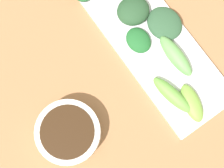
{
  "coord_description": "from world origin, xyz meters",
  "views": [
    {
      "loc": [
        -0.09,
        -0.11,
        0.66
      ],
      "look_at": [
        -0.02,
        -0.01,
        0.05
      ],
      "focal_mm": 54.68,
      "sensor_mm": 36.0,
      "label": 1
    }
  ],
  "objects": [
    {
      "name": "sauce_bowl",
      "position": [
        -0.14,
        -0.04,
        0.04
      ],
      "size": [
        0.12,
        0.12,
        0.04
      ],
      "color": "silver",
      "rests_on": "tabletop"
    },
    {
      "name": "broccoli_leafy_1",
      "position": [
        0.07,
        0.03,
        0.04
      ],
      "size": [
        0.04,
        0.05,
        0.02
      ],
      "primitive_type": "ellipsoid",
      "rotation": [
        0.0,
        0.0,
        -0.02
      ],
      "color": "#1F5D29",
      "rests_on": "serving_plate"
    },
    {
      "name": "broccoli_stalk_0",
      "position": [
        0.06,
        -0.09,
        0.04
      ],
      "size": [
        0.04,
        0.09,
        0.03
      ],
      "primitive_type": "ellipsoid",
      "rotation": [
        0.0,
        0.0,
        0.2
      ],
      "color": "#659E40",
      "rests_on": "serving_plate"
    },
    {
      "name": "broccoli_leafy_4",
      "position": [
        0.09,
        0.08,
        0.05
      ],
      "size": [
        0.07,
        0.07,
        0.03
      ],
      "primitive_type": "ellipsoid",
      "rotation": [
        0.0,
        0.0,
        -0.13
      ],
      "color": "#254729",
      "rests_on": "serving_plate"
    },
    {
      "name": "serving_plate",
      "position": [
        0.09,
        0.02,
        0.03
      ],
      "size": [
        0.14,
        0.36,
        0.01
      ],
      "primitive_type": "cube",
      "color": "white",
      "rests_on": "tabletop"
    },
    {
      "name": "tabletop",
      "position": [
        0.0,
        0.0,
        0.01
      ],
      "size": [
        2.1,
        2.1,
        0.02
      ],
      "primitive_type": "cube",
      "color": "#986843",
      "rests_on": "ground"
    },
    {
      "name": "broccoli_stalk_6",
      "position": [
        0.08,
        -0.12,
        0.04
      ],
      "size": [
        0.05,
        0.08,
        0.02
      ],
      "primitive_type": "ellipsoid",
      "rotation": [
        0.0,
        0.0,
        -0.25
      ],
      "color": "#75A23E",
      "rests_on": "serving_plate"
    },
    {
      "name": "broccoli_leafy_7",
      "position": [
        0.13,
        0.03,
        0.04
      ],
      "size": [
        0.07,
        0.08,
        0.02
      ],
      "primitive_type": "ellipsoid",
      "rotation": [
        0.0,
        0.0,
        0.08
      ],
      "color": "#2C4F33",
      "rests_on": "serving_plate"
    },
    {
      "name": "broccoli_stalk_3",
      "position": [
        0.11,
        -0.04,
        0.05
      ],
      "size": [
        0.03,
        0.09,
        0.03
      ],
      "primitive_type": "ellipsoid",
      "rotation": [
        0.0,
        0.0,
        0.0
      ],
      "color": "#639F52",
      "rests_on": "serving_plate"
    }
  ]
}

